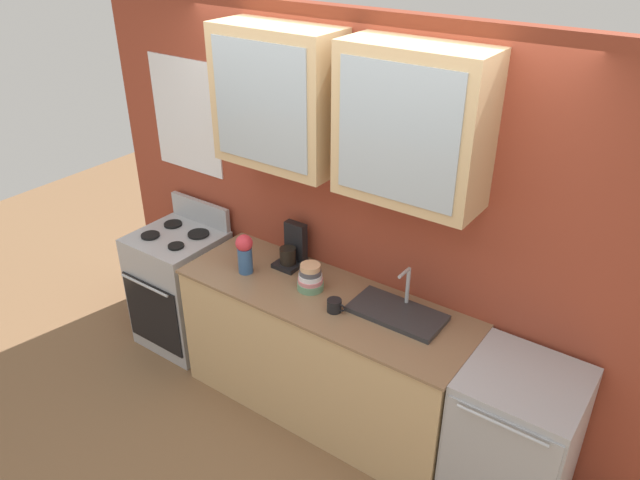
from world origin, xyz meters
TOP-DOWN VIEW (x-y plane):
  - ground_plane at (0.00, 0.00)m, footprint 10.00×10.00m
  - back_wall_unit at (-0.01, 0.31)m, footprint 4.20×0.44m
  - counter at (0.00, 0.00)m, footprint 1.95×0.66m
  - stove_range at (-1.34, -0.00)m, footprint 0.60×0.63m
  - sink_faucet at (0.47, 0.09)m, footprint 0.56×0.29m
  - bowl_stack at (-0.11, 0.02)m, footprint 0.17×0.17m
  - vase at (-0.58, -0.07)m, footprint 0.11×0.11m
  - cup_near_sink at (0.15, -0.09)m, footprint 0.12×0.09m
  - dishwasher at (1.28, -0.00)m, footprint 0.61×0.64m
  - coffee_maker at (-0.39, 0.20)m, footprint 0.17×0.20m

SIDE VIEW (x-z plane):
  - ground_plane at x=0.00m, z-range 0.00..0.00m
  - dishwasher at x=1.28m, z-range 0.00..0.92m
  - counter at x=0.00m, z-range 0.00..0.92m
  - stove_range at x=-1.34m, z-range -0.08..1.02m
  - sink_faucet at x=0.47m, z-range 0.80..1.08m
  - cup_near_sink at x=0.15m, z-range 0.92..1.00m
  - bowl_stack at x=-0.11m, z-range 0.91..1.09m
  - coffee_maker at x=-0.39m, z-range 0.88..1.17m
  - vase at x=-0.58m, z-range 0.93..1.21m
  - back_wall_unit at x=-0.01m, z-range 0.23..2.80m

